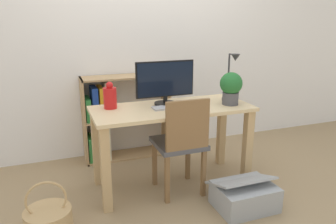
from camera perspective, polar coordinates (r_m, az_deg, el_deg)
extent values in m
plane|color=#997F5B|center=(3.07, 0.66, -12.30)|extent=(10.00, 10.00, 0.00)
cube|color=white|center=(3.59, -4.78, 13.52)|extent=(8.00, 0.05, 2.60)
cube|color=#D8BC8C|center=(2.80, 0.71, 0.60)|extent=(1.37, 0.58, 0.03)
cube|color=tan|center=(2.57, -10.78, -9.93)|extent=(0.07, 0.07, 0.70)
cube|color=tan|center=(3.00, 13.65, -6.11)|extent=(0.07, 0.07, 0.70)
cube|color=tan|center=(2.99, -12.34, -6.14)|extent=(0.07, 0.07, 0.70)
cube|color=tan|center=(3.37, 9.27, -3.35)|extent=(0.07, 0.07, 0.70)
cylinder|color=black|center=(2.88, -0.47, 1.51)|extent=(0.19, 0.19, 0.02)
cylinder|color=black|center=(2.87, -0.47, 2.29)|extent=(0.04, 0.04, 0.07)
cube|color=black|center=(2.84, -0.52, 5.78)|extent=(0.52, 0.02, 0.31)
cube|color=black|center=(2.83, -0.48, 5.76)|extent=(0.50, 0.03, 0.29)
cube|color=#B2B2B7|center=(2.77, 0.92, 0.89)|extent=(0.36, 0.12, 0.02)
cylinder|color=red|center=(2.78, -10.06, 2.39)|extent=(0.11, 0.11, 0.18)
sphere|color=red|center=(2.75, -10.17, 4.61)|extent=(0.06, 0.06, 0.06)
cylinder|color=#2D2D33|center=(3.08, 10.27, 2.27)|extent=(0.10, 0.10, 0.02)
cylinder|color=#2D2D33|center=(3.04, 10.47, 6.14)|extent=(0.02, 0.02, 0.40)
cylinder|color=#2D2D33|center=(2.97, 11.17, 9.80)|extent=(0.01, 0.10, 0.01)
cone|color=#2D2D33|center=(2.93, 11.66, 9.29)|extent=(0.08, 0.08, 0.06)
cylinder|color=#4C4C51|center=(2.92, 10.80, 2.36)|extent=(0.14, 0.14, 0.11)
sphere|color=#23662D|center=(2.89, 10.94, 4.90)|extent=(0.19, 0.19, 0.19)
cube|color=#4C4C51|center=(2.78, 1.83, -5.45)|extent=(0.40, 0.40, 0.04)
cube|color=brown|center=(2.55, 3.44, -2.28)|extent=(0.36, 0.03, 0.40)
cube|color=brown|center=(2.69, -0.15, -11.65)|extent=(0.04, 0.04, 0.42)
cube|color=brown|center=(2.81, 6.18, -10.51)|extent=(0.04, 0.04, 0.42)
cube|color=brown|center=(2.96, -2.34, -8.89)|extent=(0.04, 0.04, 0.42)
cube|color=brown|center=(3.07, 3.47, -7.99)|extent=(0.04, 0.04, 0.42)
cube|color=tan|center=(3.45, -14.43, -1.59)|extent=(0.02, 0.28, 0.88)
cube|color=tan|center=(3.64, -0.33, -0.14)|extent=(0.02, 0.28, 0.88)
cube|color=tan|center=(3.66, -6.95, -7.34)|extent=(0.91, 0.28, 0.02)
cube|color=tan|center=(3.41, -7.44, 6.11)|extent=(0.91, 0.28, 0.02)
cube|color=tan|center=(3.51, -7.19, -0.85)|extent=(0.88, 0.28, 0.02)
cube|color=#2D7F38|center=(3.55, -13.35, -6.08)|extent=(0.05, 0.24, 0.25)
cube|color=beige|center=(3.54, -12.48, -5.17)|extent=(0.04, 0.24, 0.36)
cube|color=red|center=(3.55, -11.59, -5.28)|extent=(0.05, 0.24, 0.34)
cube|color=beige|center=(3.55, -10.65, -5.06)|extent=(0.05, 0.24, 0.35)
cube|color=#2D7F38|center=(3.42, -13.85, 0.51)|extent=(0.05, 0.24, 0.24)
cube|color=navy|center=(3.41, -12.72, 1.48)|extent=(0.06, 0.24, 0.34)
cube|color=orange|center=(3.42, -11.60, 1.56)|extent=(0.05, 0.24, 0.34)
cube|color=beige|center=(3.42, -10.56, 2.06)|extent=(0.06, 0.24, 0.39)
cylinder|color=tan|center=(2.54, -20.06, -17.57)|extent=(0.32, 0.32, 0.19)
torus|color=tan|center=(2.45, -20.47, -14.11)|extent=(0.27, 0.02, 0.27)
cube|color=#999EA3|center=(2.75, 13.19, -14.10)|extent=(0.46, 0.35, 0.20)
cube|color=#999EA3|center=(2.75, 12.52, -11.52)|extent=(0.47, 0.34, 0.14)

